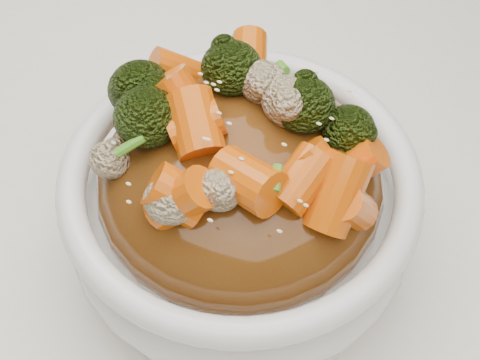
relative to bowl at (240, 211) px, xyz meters
The scene contains 8 objects.
tablecloth 0.06m from the bowl, behind, with size 1.20×0.80×0.04m, color white.
bowl is the anchor object (origin of this frame).
sauce_base 0.03m from the bowl, ahead, with size 0.15×0.15×0.08m, color #522C0E.
carrots 0.08m from the bowl, ahead, with size 0.15×0.15×0.04m, color #D55606, non-canonical shape.
broccoli 0.08m from the bowl, ahead, with size 0.15×0.15×0.04m, color black, non-canonical shape.
cauliflower 0.08m from the bowl, ahead, with size 0.15×0.15×0.03m, color tan, non-canonical shape.
scallions 0.08m from the bowl, ahead, with size 0.11×0.11×0.02m, color #469121, non-canonical shape.
sesame_seeds 0.08m from the bowl, ahead, with size 0.14×0.14×0.01m, color beige, non-canonical shape.
Camera 1 is at (0.13, -0.21, 1.12)m, focal length 55.00 mm.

